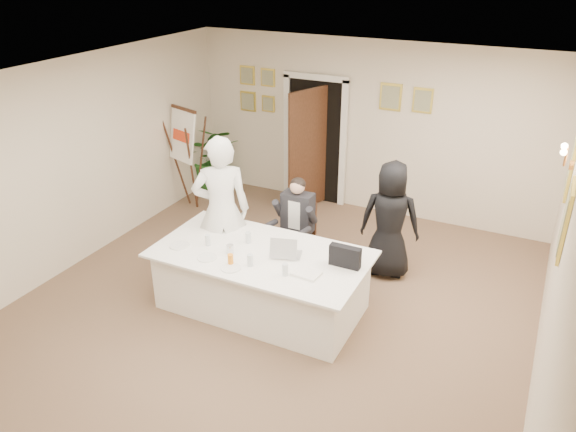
% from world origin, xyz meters
% --- Properties ---
extents(floor, '(7.00, 7.00, 0.00)m').
position_xyz_m(floor, '(0.00, 0.00, 0.00)').
color(floor, brown).
rests_on(floor, ground).
extents(ceiling, '(6.00, 7.00, 0.02)m').
position_xyz_m(ceiling, '(0.00, 0.00, 2.80)').
color(ceiling, white).
rests_on(ceiling, wall_back).
extents(wall_back, '(6.00, 0.10, 2.80)m').
position_xyz_m(wall_back, '(0.00, 3.50, 1.40)').
color(wall_back, beige).
rests_on(wall_back, floor).
extents(wall_left, '(0.10, 7.00, 2.80)m').
position_xyz_m(wall_left, '(-3.00, 0.00, 1.40)').
color(wall_left, beige).
rests_on(wall_left, floor).
extents(wall_right, '(0.10, 7.00, 2.80)m').
position_xyz_m(wall_right, '(3.00, 0.00, 1.40)').
color(wall_right, beige).
rests_on(wall_right, floor).
extents(doorway, '(1.14, 0.86, 2.20)m').
position_xyz_m(doorway, '(-0.88, 3.32, 1.04)').
color(doorway, black).
rests_on(doorway, floor).
extents(pictures_back_wall, '(3.40, 0.06, 0.80)m').
position_xyz_m(pictures_back_wall, '(-0.80, 3.47, 1.85)').
color(pictures_back_wall, '#E1CA4C').
rests_on(pictures_back_wall, wall_back).
extents(pictures_right_wall, '(0.06, 2.20, 0.80)m').
position_xyz_m(pictures_right_wall, '(2.97, 1.20, 1.75)').
color(pictures_right_wall, '#E1CA4C').
rests_on(pictures_right_wall, wall_right).
extents(wall_sconce, '(0.20, 0.30, 0.24)m').
position_xyz_m(wall_sconce, '(2.90, 1.20, 2.10)').
color(wall_sconce, '#DC8F46').
rests_on(wall_sconce, wall_right).
extents(conference_table, '(2.55, 1.36, 0.78)m').
position_xyz_m(conference_table, '(-0.12, 0.12, 0.39)').
color(conference_table, white).
rests_on(conference_table, floor).
extents(seated_man, '(0.61, 0.65, 1.33)m').
position_xyz_m(seated_man, '(-0.17, 1.20, 0.67)').
color(seated_man, black).
rests_on(seated_man, floor).
extents(flip_chart, '(0.62, 0.46, 1.70)m').
position_xyz_m(flip_chart, '(-2.64, 2.23, 0.79)').
color(flip_chart, black).
rests_on(flip_chart, floor).
extents(standing_man, '(0.87, 0.81, 2.00)m').
position_xyz_m(standing_man, '(-0.90, 0.50, 1.00)').
color(standing_man, white).
rests_on(standing_man, floor).
extents(standing_woman, '(0.87, 0.65, 1.61)m').
position_xyz_m(standing_woman, '(1.01, 1.58, 0.81)').
color(standing_woman, black).
rests_on(standing_woman, floor).
extents(potted_palm, '(1.26, 1.15, 1.19)m').
position_xyz_m(potted_palm, '(-2.80, 3.20, 0.60)').
color(potted_palm, '#256321').
rests_on(potted_palm, floor).
extents(laptop, '(0.40, 0.42, 0.28)m').
position_xyz_m(laptop, '(0.19, 0.21, 0.91)').
color(laptop, '#B7BABC').
rests_on(laptop, conference_table).
extents(laptop_bag, '(0.36, 0.10, 0.25)m').
position_xyz_m(laptop_bag, '(0.88, 0.26, 0.90)').
color(laptop_bag, black).
rests_on(laptop_bag, conference_table).
extents(paper_stack, '(0.31, 0.23, 0.03)m').
position_xyz_m(paper_stack, '(0.57, -0.10, 0.79)').
color(paper_stack, white).
rests_on(paper_stack, conference_table).
extents(plate_left, '(0.31, 0.31, 0.01)m').
position_xyz_m(plate_left, '(-1.09, -0.18, 0.78)').
color(plate_left, white).
rests_on(plate_left, conference_table).
extents(plate_mid, '(0.29, 0.29, 0.01)m').
position_xyz_m(plate_mid, '(-0.62, -0.27, 0.78)').
color(plate_mid, white).
rests_on(plate_mid, conference_table).
extents(plate_near, '(0.27, 0.27, 0.01)m').
position_xyz_m(plate_near, '(-0.25, -0.35, 0.78)').
color(plate_near, white).
rests_on(plate_near, conference_table).
extents(glass_a, '(0.08, 0.08, 0.14)m').
position_xyz_m(glass_a, '(-0.79, -0.00, 0.84)').
color(glass_a, silver).
rests_on(glass_a, conference_table).
extents(glass_b, '(0.07, 0.07, 0.14)m').
position_xyz_m(glass_b, '(-0.09, -0.20, 0.84)').
color(glass_b, silver).
rests_on(glass_b, conference_table).
extents(glass_c, '(0.07, 0.07, 0.14)m').
position_xyz_m(glass_c, '(0.36, -0.21, 0.84)').
color(glass_c, silver).
rests_on(glass_c, conference_table).
extents(glass_d, '(0.08, 0.08, 0.14)m').
position_xyz_m(glass_d, '(-0.38, 0.27, 0.84)').
color(glass_d, silver).
rests_on(glass_d, conference_table).
extents(oj_glass, '(0.07, 0.07, 0.13)m').
position_xyz_m(oj_glass, '(-0.30, -0.28, 0.84)').
color(oj_glass, orange).
rests_on(oj_glass, conference_table).
extents(steel_jug, '(0.09, 0.09, 0.11)m').
position_xyz_m(steel_jug, '(-0.44, -0.06, 0.83)').
color(steel_jug, silver).
rests_on(steel_jug, conference_table).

